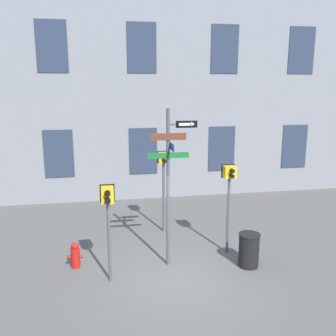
{
  "coord_description": "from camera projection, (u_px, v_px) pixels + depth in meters",
  "views": [
    {
      "loc": [
        -1.74,
        -8.4,
        4.85
      ],
      "look_at": [
        -0.05,
        0.88,
        2.71
      ],
      "focal_mm": 40.0,
      "sensor_mm": 36.0,
      "label": 1
    }
  ],
  "objects": [
    {
      "name": "street_sign_pole",
      "position": [
        170.0,
        174.0,
        9.71
      ],
      "size": [
        1.29,
        0.96,
        4.24
      ],
      "color": "#4C4C51",
      "rests_on": "ground_plane"
    },
    {
      "name": "fire_hydrant",
      "position": [
        75.0,
        255.0,
        10.03
      ],
      "size": [
        0.4,
        0.24,
        0.72
      ],
      "color": "red",
      "rests_on": "ground_plane"
    },
    {
      "name": "pedestrian_signal_left",
      "position": [
        108.0,
        207.0,
        9.0
      ],
      "size": [
        0.36,
        0.4,
        2.48
      ],
      "color": "#4C4C51",
      "rests_on": "ground_plane"
    },
    {
      "name": "building_facade",
      "position": [
        141.0,
        48.0,
        15.06
      ],
      "size": [
        24.0,
        0.63,
        12.46
      ],
      "color": "gray",
      "rests_on": "ground_plane"
    },
    {
      "name": "ground_plane",
      "position": [
        176.0,
        280.0,
        9.43
      ],
      "size": [
        60.0,
        60.0,
        0.0
      ],
      "primitive_type": "plane",
      "color": "#595651"
    },
    {
      "name": "pedestrian_signal_right",
      "position": [
        229.0,
        185.0,
        10.56
      ],
      "size": [
        0.4,
        0.4,
        2.62
      ],
      "color": "#4C4C51",
      "rests_on": "ground_plane"
    },
    {
      "name": "trash_bin",
      "position": [
        249.0,
        250.0,
        10.08
      ],
      "size": [
        0.58,
        0.58,
        0.93
      ],
      "color": "black",
      "rests_on": "ground_plane"
    },
    {
      "name": "pedestrian_signal_across",
      "position": [
        164.0,
        170.0,
        12.12
      ],
      "size": [
        0.38,
        0.4,
        2.72
      ],
      "color": "#4C4C51",
      "rests_on": "ground_plane"
    }
  ]
}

